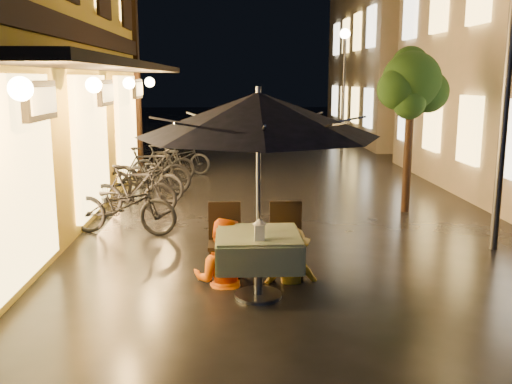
{
  "coord_description": "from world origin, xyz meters",
  "views": [
    {
      "loc": [
        -0.99,
        -6.16,
        2.55
      ],
      "look_at": [
        -0.67,
        0.83,
        1.15
      ],
      "focal_mm": 40.0,
      "sensor_mm": 36.0,
      "label": 1
    }
  ],
  "objects_px": {
    "patio_umbrella": "(258,115)",
    "person_yellow": "(291,230)",
    "streetlamp_near": "(510,52)",
    "cafe_table": "(258,249)",
    "person_orange": "(223,220)",
    "bicycle_0": "(123,205)",
    "table_lantern": "(260,228)"
  },
  "relations": [
    {
      "from": "patio_umbrella",
      "to": "person_yellow",
      "type": "bearing_deg",
      "value": 50.76
    },
    {
      "from": "streetlamp_near",
      "to": "person_yellow",
      "type": "relative_size",
      "value": 3.13
    },
    {
      "from": "cafe_table",
      "to": "person_yellow",
      "type": "xyz_separation_m",
      "value": [
        0.44,
        0.54,
        0.09
      ]
    },
    {
      "from": "patio_umbrella",
      "to": "person_orange",
      "type": "distance_m",
      "value": 1.49
    },
    {
      "from": "person_yellow",
      "to": "bicycle_0",
      "type": "distance_m",
      "value": 3.46
    },
    {
      "from": "patio_umbrella",
      "to": "person_yellow",
      "type": "height_order",
      "value": "patio_umbrella"
    },
    {
      "from": "streetlamp_near",
      "to": "bicycle_0",
      "type": "relative_size",
      "value": 2.29
    },
    {
      "from": "bicycle_0",
      "to": "cafe_table",
      "type": "bearing_deg",
      "value": -132.4
    },
    {
      "from": "patio_umbrella",
      "to": "table_lantern",
      "type": "distance_m",
      "value": 1.26
    },
    {
      "from": "patio_umbrella",
      "to": "bicycle_0",
      "type": "distance_m",
      "value": 3.94
    },
    {
      "from": "table_lantern",
      "to": "person_orange",
      "type": "relative_size",
      "value": 0.15
    },
    {
      "from": "cafe_table",
      "to": "person_orange",
      "type": "bearing_deg",
      "value": 128.97
    },
    {
      "from": "streetlamp_near",
      "to": "person_orange",
      "type": "xyz_separation_m",
      "value": [
        -4.09,
        -1.25,
        -2.1
      ]
    },
    {
      "from": "streetlamp_near",
      "to": "cafe_table",
      "type": "distance_m",
      "value": 4.7
    },
    {
      "from": "patio_umbrella",
      "to": "bicycle_0",
      "type": "height_order",
      "value": "patio_umbrella"
    },
    {
      "from": "streetlamp_near",
      "to": "patio_umbrella",
      "type": "distance_m",
      "value": 4.15
    },
    {
      "from": "streetlamp_near",
      "to": "table_lantern",
      "type": "xyz_separation_m",
      "value": [
        -3.67,
        -2.05,
        -2.0
      ]
    },
    {
      "from": "cafe_table",
      "to": "patio_umbrella",
      "type": "relative_size",
      "value": 0.36
    },
    {
      "from": "person_orange",
      "to": "person_yellow",
      "type": "height_order",
      "value": "person_orange"
    },
    {
      "from": "patio_umbrella",
      "to": "table_lantern",
      "type": "height_order",
      "value": "patio_umbrella"
    },
    {
      "from": "cafe_table",
      "to": "table_lantern",
      "type": "xyz_separation_m",
      "value": [
        0.0,
        -0.28,
        0.33
      ]
    },
    {
      "from": "streetlamp_near",
      "to": "person_orange",
      "type": "distance_m",
      "value": 4.77
    },
    {
      "from": "table_lantern",
      "to": "person_orange",
      "type": "distance_m",
      "value": 0.91
    },
    {
      "from": "patio_umbrella",
      "to": "person_yellow",
      "type": "relative_size",
      "value": 2.06
    },
    {
      "from": "cafe_table",
      "to": "person_orange",
      "type": "xyz_separation_m",
      "value": [
        -0.42,
        0.52,
        0.23
      ]
    },
    {
      "from": "table_lantern",
      "to": "bicycle_0",
      "type": "xyz_separation_m",
      "value": [
        -2.1,
        3.17,
        -0.43
      ]
    },
    {
      "from": "cafe_table",
      "to": "bicycle_0",
      "type": "relative_size",
      "value": 0.54
    },
    {
      "from": "bicycle_0",
      "to": "person_yellow",
      "type": "bearing_deg",
      "value": -121.21
    },
    {
      "from": "cafe_table",
      "to": "table_lantern",
      "type": "height_order",
      "value": "table_lantern"
    },
    {
      "from": "patio_umbrella",
      "to": "bicycle_0",
      "type": "relative_size",
      "value": 1.5
    },
    {
      "from": "person_orange",
      "to": "bicycle_0",
      "type": "height_order",
      "value": "person_orange"
    },
    {
      "from": "streetlamp_near",
      "to": "patio_umbrella",
      "type": "bearing_deg",
      "value": -154.19
    }
  ]
}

